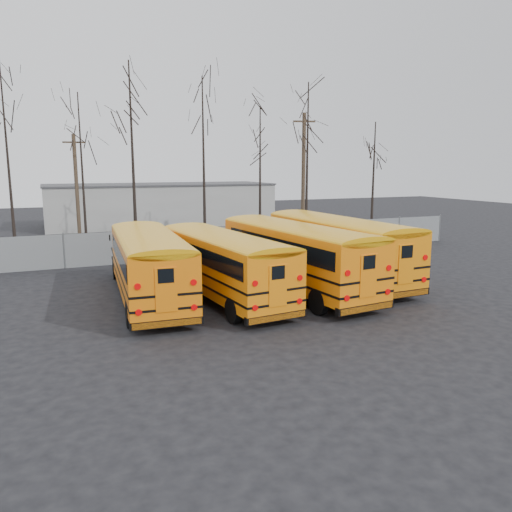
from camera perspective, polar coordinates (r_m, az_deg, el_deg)
name	(u,v)px	position (r m, az deg, el deg)	size (l,w,h in m)	color
ground	(277,306)	(21.43, 2.39, -5.71)	(120.00, 120.00, 0.00)	black
fence	(197,243)	(32.23, -6.75, 1.46)	(40.00, 0.04, 2.00)	gray
distant_building	(160,205)	(51.90, -10.88, 5.78)	(22.00, 8.00, 4.00)	#B0B0AB
bus_a	(148,260)	(22.31, -12.21, -0.44)	(3.35, 11.36, 3.14)	black
bus_b	(222,259)	(22.20, -3.96, -0.40)	(3.56, 11.13, 3.07)	black
bus_c	(294,251)	(23.57, 4.31, 0.58)	(3.88, 12.03, 3.31)	black
bus_d	(335,243)	(26.14, 9.03, 1.52)	(3.16, 12.14, 3.37)	black
utility_pole_left	(77,194)	(35.42, -19.77, 6.73)	(1.41, 0.32, 7.94)	#483829
utility_pole_right	(303,175)	(40.61, 5.43, 9.15)	(1.75, 0.59, 10.00)	#493929
tree_2	(8,163)	(34.64, -26.47, 9.53)	(0.26, 0.26, 12.17)	black
tree_3	(83,175)	(35.15, -19.22, 8.70)	(0.26, 0.26, 10.56)	black
tree_4	(133,158)	(35.84, -13.91, 10.80)	(0.26, 0.26, 12.82)	black
tree_5	(204,163)	(36.88, -6.00, 10.48)	(0.26, 0.26, 12.13)	black
tree_6	(260,176)	(38.05, 0.47, 9.11)	(0.26, 0.26, 10.25)	black
tree_7	(307,164)	(39.22, 5.86, 10.44)	(0.26, 0.26, 12.09)	black
tree_8	(373,183)	(40.37, 13.24, 8.17)	(0.26, 0.26, 9.21)	black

